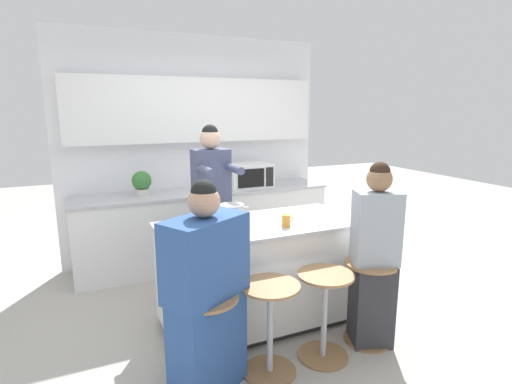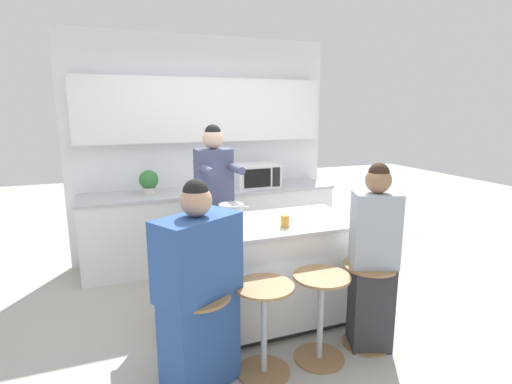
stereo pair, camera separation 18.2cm
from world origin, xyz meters
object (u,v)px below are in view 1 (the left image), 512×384
Objects in this scene: person_cooking at (212,213)px; potted_plant at (142,182)px; bar_stool_center_left at (270,322)px; bar_stool_center_right at (325,309)px; person_seated_near at (374,262)px; cooking_pot at (232,214)px; person_wrapped_blanket at (207,297)px; fruit_bowl at (190,232)px; coffee_cup_near at (286,221)px; microwave at (249,176)px; bar_stool_leftmost at (207,336)px; bar_stool_rightmost at (370,295)px; kitchen_island at (260,273)px.

person_cooking is 1.08m from potted_plant.
bar_stool_center_left is 2.42× the size of potted_plant.
bar_stool_center_right is 0.46× the size of person_seated_near.
bar_stool_center_left is 2.25× the size of cooking_pot.
potted_plant is at bearing 62.07° from person_wrapped_blanket.
person_seated_near reaches higher than bar_stool_center_right.
bar_stool_center_right is 1.15m from fruit_bowl.
potted_plant reaches higher than coffee_cup_near.
person_wrapped_blanket reaches higher than bar_stool_center_left.
microwave is at bearing 76.78° from coffee_cup_near.
person_cooking is at bearing -130.46° from microwave.
bar_stool_center_right is at bearing -81.38° from coffee_cup_near.
coffee_cup_near is 1.95m from potted_plant.
potted_plant is (-0.09, 1.68, 0.10)m from fruit_bowl.
person_seated_near is at bearing -22.13° from fruit_bowl.
bar_stool_leftmost is 1.38m from person_seated_near.
potted_plant is (-1.27, 0.04, 0.00)m from microwave.
potted_plant is (-1.40, 2.21, 0.36)m from person_seated_near.
bar_stool_rightmost is 2.42× the size of potted_plant.
person_wrapped_blanket is at bearing -121.79° from cooking_pot.
microwave is 1.27m from potted_plant.
kitchen_island is 1.18× the size of person_wrapped_blanket.
bar_stool_rightmost is at bearing -40.34° from coffee_cup_near.
bar_stool_center_right is 0.45m from bar_stool_rightmost.
person_wrapped_blanket is 1.35m from person_seated_near.
cooking_pot reaches higher than bar_stool_center_left.
bar_stool_leftmost and bar_stool_center_right have the same top height.
person_wrapped_blanket is at bearing 179.05° from bar_stool_center_right.
bar_stool_center_left is 1.00× the size of bar_stool_rightmost.
fruit_bowl is at bearing -153.92° from cooking_pot.
fruit_bowl reaches higher than kitchen_island.
cooking_pot is 0.46m from fruit_bowl.
coffee_cup_near is (0.82, 0.47, 0.56)m from bar_stool_leftmost.
bar_stool_rightmost is 6.47× the size of coffee_cup_near.
bar_stool_leftmost is 1.00× the size of bar_stool_center_left.
bar_stool_leftmost is 2.30m from potted_plant.
cooking_pot is (0.00, -0.53, 0.12)m from person_cooking.
person_wrapped_blanket is 2.24m from potted_plant.
cooking_pot is at bearing 28.97° from person_wrapped_blanket.
bar_stool_center_left and bar_stool_center_right have the same top height.
kitchen_island is 0.70m from bar_stool_center_right.
coffee_cup_near is at bearing -49.68° from kitchen_island.
kitchen_island is 2.51× the size of bar_stool_center_left.
bar_stool_leftmost is at bearing -150.46° from coffee_cup_near.
person_wrapped_blanket is 2.52m from microwave.
bar_stool_leftmost is 1.00× the size of bar_stool_center_right.
microwave is at bearing -1.71° from potted_plant.
person_cooking is 16.42× the size of coffee_cup_near.
coffee_cup_near is at bearing -36.42° from cooking_pot.
bar_stool_leftmost is at bearing -178.95° from bar_stool_rightmost.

